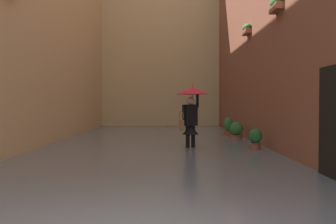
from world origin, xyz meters
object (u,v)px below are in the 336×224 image
potted_plant_near_left (236,132)px  potted_plant_mid_left (255,141)px  potted_plant_far_left (228,128)px  person_wading (191,105)px

potted_plant_near_left → potted_plant_mid_left: size_ratio=1.06×
potted_plant_near_left → potted_plant_far_left: bearing=-86.9°
person_wading → potted_plant_near_left: person_wading is taller
potted_plant_far_left → person_wading: bearing=65.6°
potted_plant_far_left → potted_plant_mid_left: size_ratio=1.20×
potted_plant_far_left → potted_plant_near_left: (-0.07, 1.36, -0.05)m
potted_plant_near_left → potted_plant_mid_left: 2.93m
potted_plant_far_left → potted_plant_near_left: size_ratio=1.13×
potted_plant_near_left → potted_plant_mid_left: bearing=90.2°
person_wading → potted_plant_mid_left: bearing=165.8°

